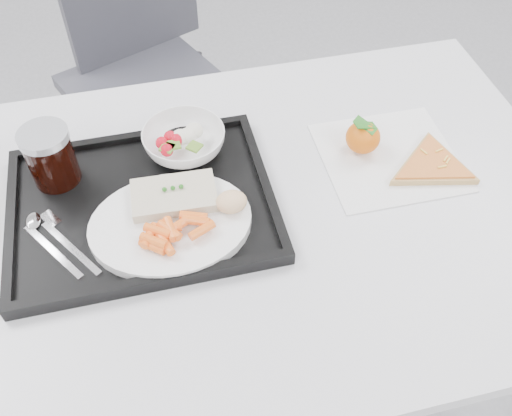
{
  "coord_description": "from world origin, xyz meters",
  "views": [
    {
      "loc": [
        -0.13,
        -0.33,
        1.51
      ],
      "look_at": [
        0.02,
        0.28,
        0.77
      ],
      "focal_mm": 40.0,
      "sensor_mm": 36.0,
      "label": 1
    }
  ],
  "objects_px": {
    "tangerine": "(363,137)",
    "pizza_slice": "(432,165)",
    "chair": "(141,50)",
    "table": "(245,233)",
    "salad_bowl": "(184,141)",
    "cola_glass": "(50,156)",
    "dinner_plate": "(171,224)",
    "tray": "(143,206)"
  },
  "relations": [
    {
      "from": "tangerine",
      "to": "salad_bowl",
      "type": "bearing_deg",
      "value": 169.1
    },
    {
      "from": "pizza_slice",
      "to": "table",
      "type": "bearing_deg",
      "value": -177.61
    },
    {
      "from": "table",
      "to": "salad_bowl",
      "type": "relative_size",
      "value": 7.89
    },
    {
      "from": "table",
      "to": "dinner_plate",
      "type": "distance_m",
      "value": 0.16
    },
    {
      "from": "chair",
      "to": "dinner_plate",
      "type": "distance_m",
      "value": 0.91
    },
    {
      "from": "dinner_plate",
      "to": "pizza_slice",
      "type": "bearing_deg",
      "value": 4.35
    },
    {
      "from": "salad_bowl",
      "to": "cola_glass",
      "type": "distance_m",
      "value": 0.24
    },
    {
      "from": "tangerine",
      "to": "pizza_slice",
      "type": "height_order",
      "value": "tangerine"
    },
    {
      "from": "salad_bowl",
      "to": "table",
      "type": "bearing_deg",
      "value": -63.24
    },
    {
      "from": "cola_glass",
      "to": "tangerine",
      "type": "relative_size",
      "value": 1.34
    },
    {
      "from": "chair",
      "to": "tray",
      "type": "xyz_separation_m",
      "value": [
        -0.05,
        -0.81,
        0.22
      ]
    },
    {
      "from": "pizza_slice",
      "to": "salad_bowl",
      "type": "bearing_deg",
      "value": 162.25
    },
    {
      "from": "tray",
      "to": "salad_bowl",
      "type": "distance_m",
      "value": 0.15
    },
    {
      "from": "cola_glass",
      "to": "pizza_slice",
      "type": "height_order",
      "value": "cola_glass"
    },
    {
      "from": "chair",
      "to": "table",
      "type": "bearing_deg",
      "value": -81.83
    },
    {
      "from": "salad_bowl",
      "to": "pizza_slice",
      "type": "height_order",
      "value": "salad_bowl"
    },
    {
      "from": "chair",
      "to": "cola_glass",
      "type": "bearing_deg",
      "value": -104.71
    },
    {
      "from": "chair",
      "to": "tangerine",
      "type": "relative_size",
      "value": 11.51
    },
    {
      "from": "tray",
      "to": "cola_glass",
      "type": "bearing_deg",
      "value": 145.59
    },
    {
      "from": "tray",
      "to": "pizza_slice",
      "type": "bearing_deg",
      "value": -2.99
    },
    {
      "from": "dinner_plate",
      "to": "cola_glass",
      "type": "relative_size",
      "value": 2.5
    },
    {
      "from": "cola_glass",
      "to": "pizza_slice",
      "type": "bearing_deg",
      "value": -10.41
    },
    {
      "from": "chair",
      "to": "pizza_slice",
      "type": "bearing_deg",
      "value": -60.14
    },
    {
      "from": "chair",
      "to": "cola_glass",
      "type": "distance_m",
      "value": 0.79
    },
    {
      "from": "salad_bowl",
      "to": "pizza_slice",
      "type": "distance_m",
      "value": 0.46
    },
    {
      "from": "table",
      "to": "cola_glass",
      "type": "bearing_deg",
      "value": 156.04
    },
    {
      "from": "tray",
      "to": "table",
      "type": "bearing_deg",
      "value": -14.0
    },
    {
      "from": "salad_bowl",
      "to": "tray",
      "type": "bearing_deg",
      "value": -129.75
    },
    {
      "from": "cola_glass",
      "to": "chair",
      "type": "bearing_deg",
      "value": 75.29
    },
    {
      "from": "chair",
      "to": "salad_bowl",
      "type": "bearing_deg",
      "value": -86.36
    },
    {
      "from": "table",
      "to": "tray",
      "type": "bearing_deg",
      "value": 166.0
    },
    {
      "from": "chair",
      "to": "tangerine",
      "type": "height_order",
      "value": "chair"
    },
    {
      "from": "tray",
      "to": "cola_glass",
      "type": "distance_m",
      "value": 0.18
    },
    {
      "from": "chair",
      "to": "tray",
      "type": "distance_m",
      "value": 0.84
    },
    {
      "from": "table",
      "to": "tray",
      "type": "xyz_separation_m",
      "value": [
        -0.17,
        0.04,
        0.08
      ]
    },
    {
      "from": "table",
      "to": "tangerine",
      "type": "bearing_deg",
      "value": 20.31
    },
    {
      "from": "chair",
      "to": "tangerine",
      "type": "distance_m",
      "value": 0.88
    },
    {
      "from": "salad_bowl",
      "to": "cola_glass",
      "type": "height_order",
      "value": "cola_glass"
    },
    {
      "from": "cola_glass",
      "to": "tangerine",
      "type": "bearing_deg",
      "value": -4.71
    },
    {
      "from": "cola_glass",
      "to": "pizza_slice",
      "type": "relative_size",
      "value": 0.46
    },
    {
      "from": "table",
      "to": "cola_glass",
      "type": "distance_m",
      "value": 0.37
    },
    {
      "from": "table",
      "to": "pizza_slice",
      "type": "bearing_deg",
      "value": 2.39
    }
  ]
}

